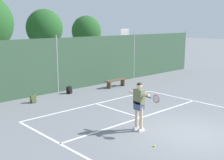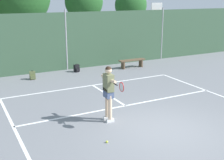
{
  "view_description": "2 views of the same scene",
  "coord_description": "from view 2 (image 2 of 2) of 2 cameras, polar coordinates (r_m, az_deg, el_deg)",
  "views": [
    {
      "loc": [
        -9.17,
        -5.6,
        4.03
      ],
      "look_at": [
        -1.04,
        3.18,
        1.69
      ],
      "focal_mm": 47.36,
      "sensor_mm": 36.0,
      "label": 1
    },
    {
      "loc": [
        -5.37,
        -6.68,
        4.01
      ],
      "look_at": [
        -0.47,
        2.66,
        1.03
      ],
      "focal_mm": 47.92,
      "sensor_mm": 36.0,
      "label": 2
    }
  ],
  "objects": [
    {
      "name": "ground_plane",
      "position": [
        9.46,
        10.2,
        -9.56
      ],
      "size": [
        120.0,
        120.0,
        0.0
      ],
      "primitive_type": "plane",
      "color": "slate"
    },
    {
      "name": "court_markings",
      "position": [
        9.93,
        7.91,
        -8.18
      ],
      "size": [
        8.3,
        11.1,
        0.01
      ],
      "color": "white",
      "rests_on": "ground"
    },
    {
      "name": "chainlink_fence",
      "position": [
        16.75,
        -8.74,
        7.27
      ],
      "size": [
        26.09,
        0.09,
        3.31
      ],
      "color": "#38563D",
      "rests_on": "ground"
    },
    {
      "name": "basketball_hoop",
      "position": [
        21.6,
        8.37,
        11.1
      ],
      "size": [
        0.9,
        0.67,
        3.55
      ],
      "color": "#284CB2",
      "rests_on": "ground"
    },
    {
      "name": "tennis_player",
      "position": [
        9.65,
        -0.63,
        -1.7
      ],
      "size": [
        0.28,
        1.44,
        1.85
      ],
      "color": "silver",
      "rests_on": "ground"
    },
    {
      "name": "tennis_ball",
      "position": [
        8.62,
        -0.98,
        -11.7
      ],
      "size": [
        0.07,
        0.07,
        0.07
      ],
      "primitive_type": "sphere",
      "color": "#CCE033",
      "rests_on": "ground"
    },
    {
      "name": "backpack_olive",
      "position": [
        15.33,
        -14.93,
        0.82
      ],
      "size": [
        0.3,
        0.27,
        0.46
      ],
      "color": "#566038",
      "rests_on": "ground"
    },
    {
      "name": "backpack_black",
      "position": [
        16.4,
        -6.76,
        2.21
      ],
      "size": [
        0.32,
        0.3,
        0.46
      ],
      "color": "black",
      "rests_on": "ground"
    },
    {
      "name": "courtside_bench",
      "position": [
        17.26,
        3.85,
        3.53
      ],
      "size": [
        1.6,
        0.36,
        0.48
      ],
      "color": "brown",
      "rests_on": "ground"
    }
  ]
}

